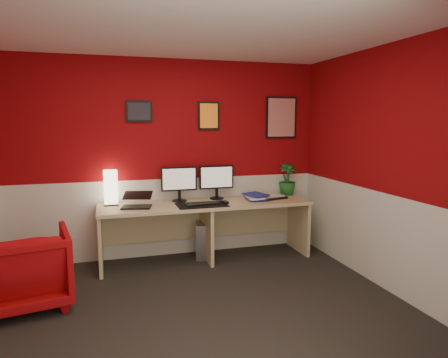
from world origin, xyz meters
TOP-DOWN VIEW (x-y plane):
  - ground at (0.00, 0.00)m, footprint 4.00×3.50m
  - ceiling at (0.00, 0.00)m, footprint 4.00×3.50m
  - wall_back at (0.00, 1.75)m, footprint 4.00×0.01m
  - wall_front at (0.00, -1.75)m, footprint 4.00×0.01m
  - wall_right at (2.00, 0.00)m, footprint 0.01×3.50m
  - wainscot_back at (0.00, 1.75)m, footprint 4.00×0.01m
  - wainscot_right at (2.00, 0.00)m, footprint 0.01×3.50m
  - desk at (0.43, 1.41)m, footprint 2.60×0.65m
  - shoji_lamp at (-0.70, 1.62)m, footprint 0.16×0.16m
  - laptop at (-0.42, 1.37)m, footprint 0.37×0.30m
  - monitor_left at (0.13, 1.60)m, footprint 0.45×0.06m
  - monitor_right at (0.62, 1.62)m, footprint 0.45×0.06m
  - desk_mat at (0.35, 1.29)m, footprint 0.60×0.38m
  - keyboard at (0.35, 1.30)m, footprint 0.44×0.21m
  - mouse at (0.64, 1.29)m, footprint 0.08×0.11m
  - book_bottom at (0.97, 1.43)m, footprint 0.26×0.33m
  - book_middle at (0.96, 1.39)m, footprint 0.24×0.31m
  - book_top at (0.98, 1.39)m, footprint 0.31×0.36m
  - zen_tray at (1.32, 1.45)m, footprint 0.40×0.32m
  - potted_plant at (1.63, 1.64)m, footprint 0.25×0.25m
  - pc_tower at (0.44, 1.58)m, footprint 0.30×0.48m
  - armchair at (-1.50, 0.66)m, footprint 0.90×0.92m
  - art_left at (-0.33, 1.74)m, footprint 0.32×0.02m
  - art_center at (0.55, 1.74)m, footprint 0.28×0.02m
  - art_right at (1.57, 1.74)m, footprint 0.44×0.02m

SIDE VIEW (x-z plane):
  - ground at x=0.00m, z-range -0.01..0.01m
  - pc_tower at x=0.44m, z-range 0.00..0.45m
  - armchair at x=-1.50m, z-range 0.00..0.72m
  - desk at x=0.43m, z-range 0.00..0.73m
  - wainscot_back at x=0.00m, z-range 0.00..1.00m
  - wainscot_right at x=2.00m, z-range 0.00..1.00m
  - desk_mat at x=0.35m, z-range 0.73..0.74m
  - book_bottom at x=0.97m, z-range 0.73..0.76m
  - keyboard at x=0.35m, z-range 0.74..0.75m
  - zen_tray at x=1.32m, z-range 0.73..0.76m
  - mouse at x=0.64m, z-range 0.74..0.77m
  - book_middle at x=0.96m, z-range 0.76..0.78m
  - book_top at x=0.98m, z-range 0.78..0.81m
  - laptop at x=-0.42m, z-range 0.73..0.95m
  - shoji_lamp at x=-0.70m, z-range 0.73..1.13m
  - potted_plant at x=1.63m, z-range 0.73..1.16m
  - monitor_left at x=0.13m, z-range 0.73..1.31m
  - monitor_right at x=0.62m, z-range 0.73..1.31m
  - wall_back at x=0.00m, z-range 0.00..2.50m
  - wall_front at x=0.00m, z-range 0.00..2.50m
  - wall_right at x=2.00m, z-range 0.00..2.50m
  - art_right at x=1.57m, z-range 1.50..2.06m
  - art_center at x=0.55m, z-range 1.62..1.98m
  - art_left at x=-0.33m, z-range 1.72..1.98m
  - ceiling at x=0.00m, z-range 2.50..2.50m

